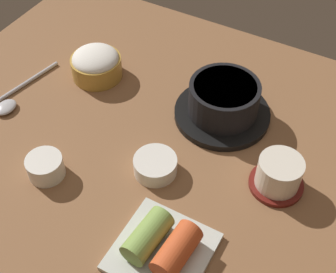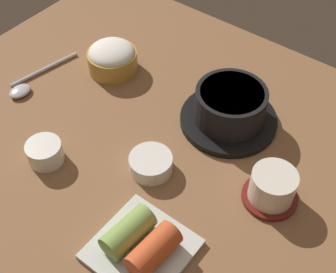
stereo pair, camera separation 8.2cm
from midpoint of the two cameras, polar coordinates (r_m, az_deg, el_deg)
The scene contains 8 objects.
dining_table at distance 87.11cm, azimuth 2.46°, elevation -0.53°, with size 100.00×76.00×2.00cm, color brown.
stone_pot at distance 87.53cm, azimuth 10.35°, elevation 3.30°, with size 18.57×18.57×7.89cm.
rice_bowl at distance 98.54cm, azimuth -4.53°, elevation 9.59°, with size 10.52×10.52×6.33cm.
tea_cup_with_saucer at distance 78.04cm, azimuth 15.76°, elevation -6.27°, with size 9.35×9.35×6.24cm.
banchan_cup_center at distance 79.96cm, azimuth 0.80°, elevation -3.50°, with size 7.62×7.62×3.09cm.
kimchi_plate at distance 70.85cm, azimuth 0.03°, elevation -13.40°, with size 14.09×14.09×5.23cm.
side_bowl_near at distance 82.92cm, azimuth -12.30°, elevation -2.05°, with size 6.36×6.36×3.89cm.
spoon at distance 98.96cm, azimuth -14.62°, elevation 6.23°, with size 5.26×18.41×1.35cm.
Camera 2 is at (35.53, -45.53, 66.38)cm, focal length 49.28 mm.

